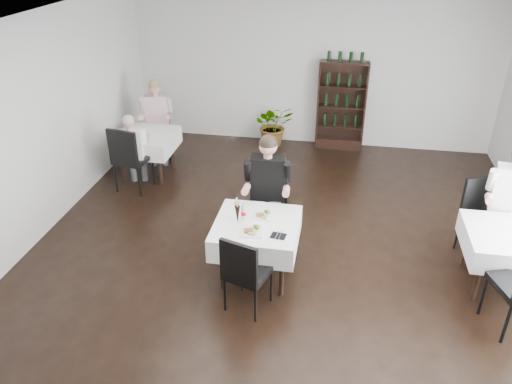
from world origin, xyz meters
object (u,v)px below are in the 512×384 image
main_table (257,233)px  diner_main (267,185)px  wine_shelf (341,107)px  potted_tree (274,125)px

main_table → diner_main: (0.02, 0.66, 0.32)m
main_table → diner_main: bearing=88.0°
wine_shelf → potted_tree: bearing=-175.0°
wine_shelf → diner_main: bearing=-103.5°
main_table → potted_tree: bearing=95.5°
main_table → potted_tree: 4.22m
wine_shelf → diner_main: size_ratio=1.08×
wine_shelf → diner_main: wine_shelf is taller
wine_shelf → main_table: (-0.90, -4.31, -0.23)m
potted_tree → diner_main: diner_main is taller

